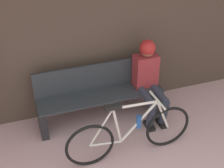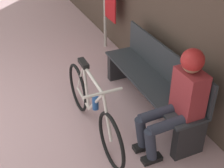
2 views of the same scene
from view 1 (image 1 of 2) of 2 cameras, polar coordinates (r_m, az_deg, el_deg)
The scene contains 4 objects.
storefront_wall at distance 4.23m, azimuth -9.46°, elevation 13.95°, with size 12.00×0.56×3.20m.
park_bench_near at distance 4.53m, azimuth -2.25°, elevation -2.07°, with size 1.82×0.42×0.85m.
bicycle at distance 3.95m, azimuth 3.40°, elevation -8.96°, with size 1.67×0.40×0.84m.
person_seated at distance 4.51m, azimuth 6.70°, elevation 1.63°, with size 0.34×0.66×1.19m.
Camera 1 is at (-0.70, -1.14, 2.93)m, focal length 50.00 mm.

